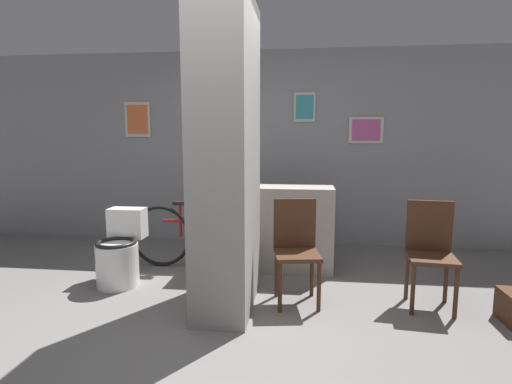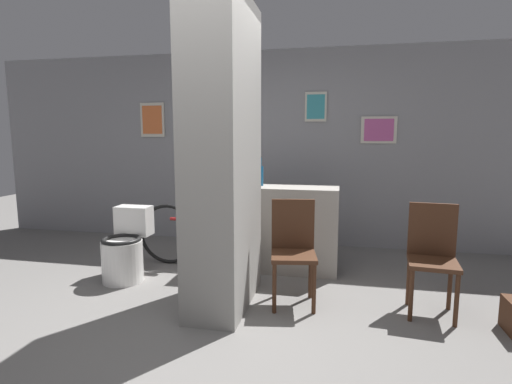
% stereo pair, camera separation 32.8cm
% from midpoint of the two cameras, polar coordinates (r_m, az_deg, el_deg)
% --- Properties ---
extents(ground_plane, '(14.00, 14.00, 0.00)m').
position_cam_midpoint_polar(ground_plane, '(3.27, -9.74, -19.05)').
color(ground_plane, slate).
extents(wall_back, '(8.00, 0.09, 2.60)m').
position_cam_midpoint_polar(wall_back, '(5.48, -2.24, 6.23)').
color(wall_back, gray).
rests_on(wall_back, ground_plane).
extents(pillar_center, '(0.48, 1.03, 2.60)m').
position_cam_midpoint_polar(pillar_center, '(3.40, -6.97, 4.95)').
color(pillar_center, gray).
rests_on(pillar_center, ground_plane).
extents(counter_shelf, '(1.34, 0.44, 0.93)m').
position_cam_midpoint_polar(counter_shelf, '(4.43, 0.14, -5.17)').
color(counter_shelf, gray).
rests_on(counter_shelf, ground_plane).
extents(toilet, '(0.41, 0.57, 0.73)m').
position_cam_midpoint_polar(toilet, '(4.32, -21.00, -8.23)').
color(toilet, white).
rests_on(toilet, ground_plane).
extents(chair_near_pillar, '(0.44, 0.44, 0.92)m').
position_cam_midpoint_polar(chair_near_pillar, '(3.58, 3.11, -7.75)').
color(chair_near_pillar, '#422616').
rests_on(chair_near_pillar, ground_plane).
extents(chair_by_doorway, '(0.42, 0.42, 0.92)m').
position_cam_midpoint_polar(chair_by_doorway, '(3.73, 21.37, -7.66)').
color(chair_by_doorway, '#422616').
rests_on(chair_by_doorway, ground_plane).
extents(bicycle, '(1.65, 0.42, 0.75)m').
position_cam_midpoint_polar(bicycle, '(4.55, -9.88, -6.25)').
color(bicycle, black).
rests_on(bicycle, ground_plane).
extents(bottle_tall, '(0.06, 0.06, 0.33)m').
position_cam_midpoint_polar(bottle_tall, '(4.38, -2.21, 2.48)').
color(bottle_tall, '#19598C').
rests_on(bottle_tall, counter_shelf).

